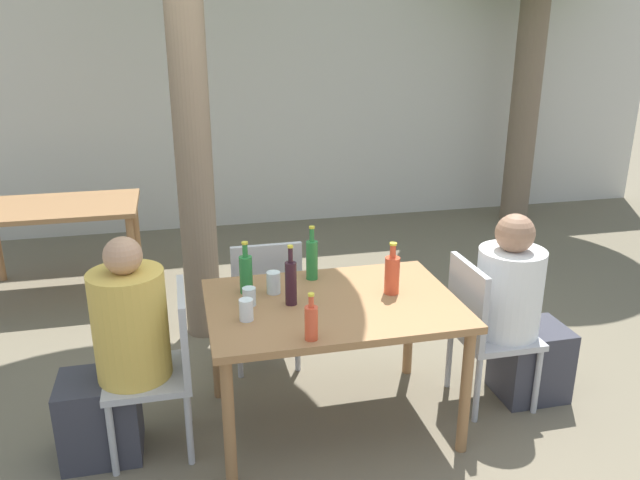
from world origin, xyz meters
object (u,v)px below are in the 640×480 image
at_px(person_seated_1, 519,318).
at_px(soda_bottle_0, 311,322).
at_px(person_seated_0, 118,361).
at_px(wine_bottle_3, 291,282).
at_px(drinking_glass_1, 249,297).
at_px(soda_bottle_4, 392,274).
at_px(drinking_glass_0, 246,310).
at_px(dining_table_front, 333,315).
at_px(dining_table_back, 57,216).
at_px(drinking_glass_2, 273,283).
at_px(patio_chair_2, 265,296).
at_px(green_bottle_2, 312,259).
at_px(patio_chair_0, 164,361).
at_px(patio_chair_1, 483,325).
at_px(green_bottle_1, 246,273).

distance_m(person_seated_1, soda_bottle_0, 1.44).
relative_size(person_seated_0, soda_bottle_0, 5.10).
bearing_deg(wine_bottle_3, person_seated_0, -178.94).
distance_m(wine_bottle_3, drinking_glass_1, 0.24).
height_order(soda_bottle_4, drinking_glass_0, soda_bottle_4).
xyz_separation_m(dining_table_front, dining_table_back, (-1.77, 2.37, -0.01)).
bearing_deg(drinking_glass_1, person_seated_1, -2.01).
bearing_deg(soda_bottle_0, drinking_glass_2, 98.69).
distance_m(soda_bottle_0, drinking_glass_0, 0.39).
bearing_deg(drinking_glass_2, soda_bottle_0, -81.31).
height_order(patio_chair_2, wine_bottle_3, wine_bottle_3).
bearing_deg(person_seated_1, soda_bottle_0, 106.22).
bearing_deg(drinking_glass_0, soda_bottle_0, -44.82).
bearing_deg(dining_table_front, wine_bottle_3, 175.71).
distance_m(patio_chair_2, soda_bottle_4, 0.98).
xyz_separation_m(patio_chair_2, green_bottle_2, (0.23, -0.37, 0.38)).
relative_size(dining_table_front, green_bottle_2, 4.17).
bearing_deg(dining_table_back, drinking_glass_2, -56.03).
relative_size(person_seated_0, person_seated_1, 1.03).
bearing_deg(drinking_glass_2, dining_table_front, -32.13).
relative_size(patio_chair_0, green_bottle_2, 2.79).
bearing_deg(dining_table_back, patio_chair_0, -70.10).
distance_m(patio_chair_1, person_seated_1, 0.23).
bearing_deg(patio_chair_2, dining_table_front, 111.05).
bearing_deg(wine_bottle_3, drinking_glass_2, 112.08).
relative_size(patio_chair_0, soda_bottle_0, 3.81).
bearing_deg(patio_chair_2, person_seated_1, 153.52).
bearing_deg(green_bottle_2, person_seated_0, -163.00).
height_order(person_seated_1, drinking_glass_1, person_seated_1).
bearing_deg(drinking_glass_0, soda_bottle_4, 10.29).
bearing_deg(green_bottle_2, wine_bottle_3, -120.11).
xyz_separation_m(dining_table_back, wine_bottle_3, (1.54, -2.36, 0.22)).
bearing_deg(dining_table_front, green_bottle_2, 96.79).
distance_m(dining_table_back, drinking_glass_0, 2.81).
xyz_separation_m(dining_table_front, patio_chair_0, (-0.91, 0.00, -0.16)).
bearing_deg(patio_chair_1, soda_bottle_0, 109.37).
bearing_deg(drinking_glass_0, dining_table_back, 117.33).
relative_size(patio_chair_0, patio_chair_1, 1.00).
height_order(dining_table_front, drinking_glass_1, drinking_glass_1).
distance_m(patio_chair_1, soda_bottle_4, 0.67).
distance_m(patio_chair_0, soda_bottle_4, 1.31).
xyz_separation_m(patio_chair_2, person_seated_1, (1.41, -0.70, 0.02)).
bearing_deg(person_seated_0, drinking_glass_1, 94.58).
height_order(dining_table_front, person_seated_1, person_seated_1).
relative_size(patio_chair_1, soda_bottle_4, 3.05).
distance_m(dining_table_back, soda_bottle_4, 3.16).
bearing_deg(green_bottle_1, dining_table_front, -27.09).
bearing_deg(patio_chair_1, soda_bottle_4, 86.66).
height_order(green_bottle_1, drinking_glass_1, green_bottle_1).
xyz_separation_m(patio_chair_1, patio_chair_2, (-1.18, 0.70, 0.00)).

